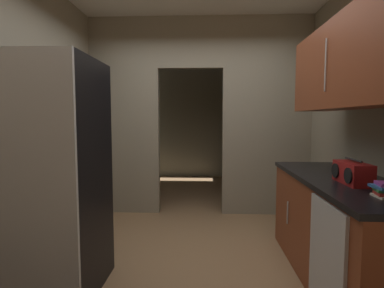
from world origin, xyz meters
TOP-DOWN VIEW (x-y plane):
  - ground at (0.00, 0.00)m, footprint 20.00×20.00m
  - kitchen_partition at (0.04, 1.62)m, footprint 3.13×0.12m
  - adjoining_room_shell at (0.00, 3.57)m, footprint 3.13×2.94m
  - refrigerator at (-1.13, -0.48)m, footprint 0.76×0.80m
  - lower_cabinet_run at (1.22, -0.27)m, footprint 0.69×1.92m
  - dishwasher at (0.89, -0.81)m, footprint 0.02×0.56m
  - upper_cabinet_counterside at (1.22, -0.27)m, footprint 0.36×1.72m
  - boombox at (1.19, -0.48)m, footprint 0.17×0.36m

SIDE VIEW (x-z plane):
  - ground at x=0.00m, z-range 0.00..0.00m
  - dishwasher at x=0.89m, z-range 0.00..0.83m
  - lower_cabinet_run at x=1.22m, z-range 0.00..0.89m
  - refrigerator at x=-1.13m, z-range 0.00..1.83m
  - boombox at x=1.19m, z-range 0.87..1.06m
  - adjoining_room_shell at x=0.00m, z-range 0.00..2.79m
  - kitchen_partition at x=0.04m, z-range 0.10..2.89m
  - upper_cabinet_counterside at x=1.22m, z-range 1.45..2.14m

